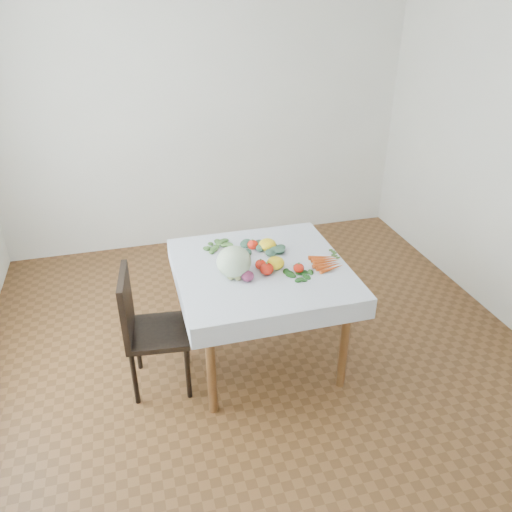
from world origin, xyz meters
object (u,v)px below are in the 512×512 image
Objects in this scene: chair at (145,324)px; carrot_bunch at (327,263)px; table at (261,279)px; cabbage at (234,262)px; heirloom_back at (267,245)px.

chair reaches higher than carrot_bunch.
table is 4.48× the size of cabbage.
heirloom_back is at bearing 63.31° from table.
heirloom_back reaches higher than table.
chair reaches higher than heirloom_back.
chair is (-0.80, -0.08, -0.15)m from table.
chair is 1.00m from heirloom_back.
heirloom_back is at bearing 136.72° from carrot_bunch.
table is 0.28m from heirloom_back.
carrot_bunch is at bearing -2.82° from cabbage.
table is at bearing 6.07° from chair.
heirloom_back is at bearing 42.04° from cabbage.
cabbage is at bearing -161.86° from table.
carrot_bunch is (0.63, -0.03, -0.09)m from cabbage.
carrot_bunch is (0.32, -0.31, -0.03)m from heirloom_back.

